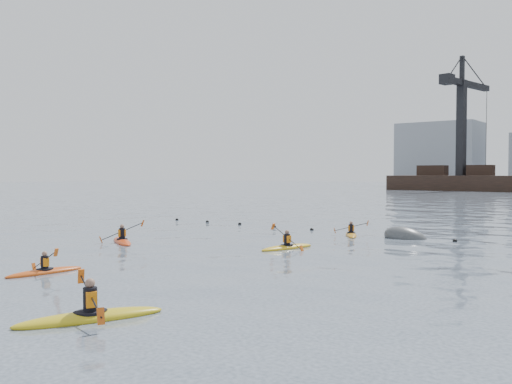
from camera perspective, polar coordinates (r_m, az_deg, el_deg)
ground at (r=14.95m, az=-25.17°, el=-12.17°), size 400.00×400.00×0.00m
float_line at (r=32.30m, az=12.69°, el=-4.41°), size 33.24×0.73×0.24m
kayaker_0 at (r=21.09m, az=-21.35°, el=-7.76°), size 1.97×2.89×1.11m
kayaker_1 at (r=14.23m, az=-17.03°, el=-12.32°), size 2.32×3.63×1.22m
kayaker_2 at (r=29.11m, az=-13.91°, el=-4.98°), size 3.26×2.22×1.26m
kayaker_3 at (r=26.02m, az=3.28°, el=-5.76°), size 2.19×3.24×1.28m
kayaker_5 at (r=31.85m, az=9.98°, el=-4.38°), size 2.02×2.82×1.00m
mooring_buoy at (r=31.20m, az=15.48°, el=-4.72°), size 2.86×1.91×1.69m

